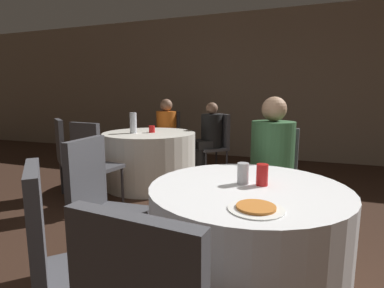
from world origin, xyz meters
name	(u,v)px	position (x,y,z in m)	size (l,w,h in m)	color
wall_back	(279,86)	(0.00, 4.48, 1.40)	(16.00, 0.06, 2.80)	gray
table_near	(246,247)	(0.17, 0.12, 0.36)	(1.11, 1.11, 0.73)	white
table_far	(150,159)	(-1.51, 2.10, 0.36)	(1.25, 1.25, 0.73)	white
chair_near_southwest	(61,254)	(-0.50, -0.59, 0.57)	(0.57, 0.57, 0.95)	#47474C
chair_near_north	(273,173)	(0.22, 1.09, 0.57)	(0.42, 0.43, 0.95)	#47474C
chair_near_west	(98,197)	(-0.80, 0.06, 0.57)	(0.43, 0.42, 0.95)	#47474C
chair_far_south	(92,158)	(-1.64, 1.07, 0.57)	(0.45, 0.45, 0.95)	#47474C
chair_far_northeast	(217,140)	(-0.74, 2.80, 0.57)	(0.57, 0.57, 0.95)	#47474C
chair_far_southwest	(68,151)	(-2.17, 1.30, 0.57)	(0.56, 0.56, 0.95)	#47474C
chair_far_north	(168,134)	(-1.70, 3.13, 0.57)	(0.47, 0.47, 0.95)	#47474C
person_orange_shirt	(166,134)	(-1.67, 2.96, 0.60)	(0.37, 0.50, 1.17)	#33384C
person_green_jacket	(270,171)	(0.21, 0.93, 0.63)	(0.36, 0.51, 1.22)	#4C4238
person_black_shirt	(207,141)	(-0.87, 2.69, 0.57)	(0.46, 0.45, 1.13)	#282828
pizza_plate_near	(256,208)	(0.26, -0.21, 0.74)	(0.25, 0.25, 0.02)	white
soda_can_red	(262,175)	(0.24, 0.16, 0.79)	(0.07, 0.07, 0.12)	red
soda_can_silver	(243,173)	(0.13, 0.16, 0.79)	(0.07, 0.07, 0.12)	silver
bottle_far	(133,123)	(-1.67, 1.97, 0.87)	(0.09, 0.09, 0.27)	silver
cup_far	(152,129)	(-1.47, 2.11, 0.78)	(0.08, 0.08, 0.09)	red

